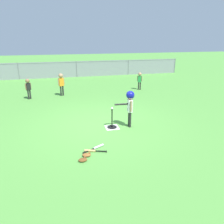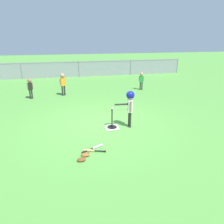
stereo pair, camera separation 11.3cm
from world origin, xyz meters
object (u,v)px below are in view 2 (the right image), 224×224
object	(u,v)px
spare_bat_silver	(96,147)
glove_near_bats	(85,155)
fielder_deep_center	(141,79)
fielder_deep_left	(63,81)
spare_bat_wood	(91,151)
fielder_near_left	(30,86)
baseball_on_tee	(112,108)
batter_child	(130,102)
batting_tee	(112,125)
glove_by_plate	(82,159)

from	to	relation	value
spare_bat_silver	glove_near_bats	xyz separation A→B (m)	(-0.31, -0.33, 0.01)
fielder_deep_center	fielder_deep_left	world-z (taller)	fielder_deep_left
spare_bat_wood	spare_bat_silver	bearing A→B (deg)	48.10
fielder_deep_center	fielder_deep_left	bearing A→B (deg)	-176.28
fielder_near_left	fielder_deep_left	xyz separation A→B (m)	(1.55, 0.26, 0.10)
baseball_on_tee	spare_bat_wood	bearing A→B (deg)	-121.92
batter_child	fielder_deep_left	distance (m)	5.02
fielder_deep_center	fielder_deep_left	xyz separation A→B (m)	(-4.30, -0.28, 0.10)
batter_child	glove_near_bats	distance (m)	2.40
glove_near_bats	spare_bat_silver	bearing A→B (deg)	46.84
spare_bat_wood	glove_near_bats	size ratio (longest dim) A/B	2.30
batting_tee	spare_bat_wood	xyz separation A→B (m)	(-0.88, -1.41, -0.07)
spare_bat_silver	spare_bat_wood	size ratio (longest dim) A/B	1.07
fielder_deep_left	glove_near_bats	bearing A→B (deg)	-85.50
baseball_on_tee	glove_near_bats	xyz separation A→B (m)	(-1.05, -1.59, -0.64)
baseball_on_tee	spare_bat_silver	size ratio (longest dim) A/B	0.12
baseball_on_tee	spare_bat_wood	distance (m)	1.78
fielder_deep_left	glove_by_plate	size ratio (longest dim) A/B	4.93
batting_tee	glove_near_bats	world-z (taller)	batting_tee
spare_bat_silver	glove_by_plate	xyz separation A→B (m)	(-0.43, -0.53, 0.01)
fielder_deep_left	glove_near_bats	world-z (taller)	fielder_deep_left
batting_tee	baseball_on_tee	world-z (taller)	baseball_on_tee
spare_bat_silver	fielder_deep_left	bearing A→B (deg)	97.80
fielder_deep_center	batting_tee	bearing A→B (deg)	-120.09
fielder_near_left	fielder_deep_left	distance (m)	1.57
glove_near_bats	batting_tee	bearing A→B (deg)	56.48
fielder_deep_center	glove_by_plate	size ratio (longest dim) A/B	4.24
fielder_deep_center	fielder_near_left	size ratio (longest dim) A/B	0.99
fielder_deep_left	spare_bat_silver	world-z (taller)	fielder_deep_left
glove_by_plate	glove_near_bats	distance (m)	0.23
fielder_deep_center	batter_child	bearing A→B (deg)	-114.30
baseball_on_tee	glove_by_plate	size ratio (longest dim) A/B	0.32
spare_bat_wood	fielder_near_left	bearing A→B (deg)	111.30
fielder_near_left	glove_near_bats	bearing A→B (deg)	-70.82
batter_child	spare_bat_wood	world-z (taller)	batter_child
spare_bat_wood	glove_by_plate	bearing A→B (deg)	-127.34
batter_child	spare_bat_wood	bearing A→B (deg)	-137.17
fielder_near_left	glove_near_bats	distance (m)	6.20
baseball_on_tee	spare_bat_silver	world-z (taller)	baseball_on_tee
batter_child	spare_bat_silver	bearing A→B (deg)	-137.76
baseball_on_tee	glove_near_bats	world-z (taller)	baseball_on_tee
fielder_deep_center	glove_near_bats	bearing A→B (deg)	-120.97
batting_tee	spare_bat_silver	world-z (taller)	batting_tee
batter_child	glove_by_plate	size ratio (longest dim) A/B	5.34
batter_child	glove_by_plate	xyz separation A→B (m)	(-1.76, -1.74, -0.85)
fielder_near_left	fielder_deep_center	bearing A→B (deg)	5.26
fielder_near_left	baseball_on_tee	bearing A→B (deg)	-53.95
batter_child	fielder_near_left	size ratio (longest dim) A/B	1.25
fielder_deep_center	glove_near_bats	distance (m)	7.44
fielder_deep_left	glove_near_bats	size ratio (longest dim) A/B	4.50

